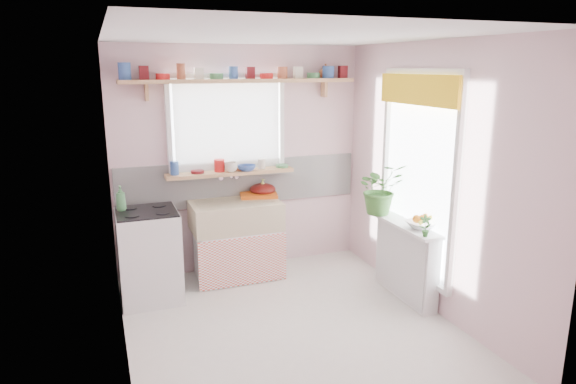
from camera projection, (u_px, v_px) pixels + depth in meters
name	position (u px, v px, depth m)	size (l,w,h in m)	color
room	(322.00, 156.00, 5.26)	(3.20, 3.20, 3.20)	silver
sink_unit	(236.00, 239.00, 5.60)	(0.95, 0.65, 1.11)	white
cooker	(149.00, 255.00, 5.05)	(0.58, 0.58, 0.93)	white
radiator_ledge	(406.00, 260.00, 5.10)	(0.22, 0.95, 0.78)	white
windowsill	(230.00, 173.00, 5.60)	(1.40, 0.22, 0.04)	tan
pine_shelf	(242.00, 81.00, 5.41)	(2.52, 0.24, 0.04)	tan
shelf_crockery	(242.00, 74.00, 5.39)	(2.47, 0.11, 0.12)	#3359A5
sill_crockery	(226.00, 166.00, 5.56)	(1.35, 0.11, 0.12)	#3359A5
dish_tray	(258.00, 195.00, 5.75)	(0.41, 0.30, 0.04)	#CC5512
colander	(263.00, 189.00, 5.80)	(0.29, 0.29, 0.13)	#5C120F
jade_plant	(380.00, 188.00, 5.28)	(0.48, 0.42, 0.54)	#396F2C
fruit_bowl	(422.00, 225.00, 4.85)	(0.28, 0.28, 0.07)	white
herb_pot	(425.00, 226.00, 4.60)	(0.11, 0.07, 0.20)	#2C6729
soap_bottle_sink	(263.00, 187.00, 5.79)	(0.08, 0.09, 0.19)	#E7FB6F
sill_cup	(231.00, 167.00, 5.53)	(0.13, 0.13, 0.11)	silver
sill_bowl	(247.00, 168.00, 5.59)	(0.20, 0.20, 0.06)	#3152A0
shelf_vase	(326.00, 71.00, 5.78)	(0.15, 0.15, 0.16)	#AA5834
cooker_bottle	(121.00, 198.00, 4.92)	(0.09, 0.10, 0.25)	#468C50
fruit	(422.00, 219.00, 4.85)	(0.20, 0.14, 0.10)	orange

